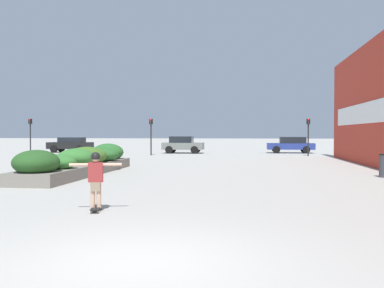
# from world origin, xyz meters

# --- Properties ---
(ground_plane) EXTENTS (300.00, 300.00, 0.00)m
(ground_plane) POSITION_xyz_m (0.00, 0.00, 0.00)
(ground_plane) COLOR #A3A099
(planter_box) EXTENTS (1.97, 9.88, 1.31)m
(planter_box) POSITION_xyz_m (-5.97, 12.69, 0.60)
(planter_box) COLOR slate
(planter_box) RESTS_ON ground_plane
(skateboard) EXTENTS (0.38, 0.82, 0.09)m
(skateboard) POSITION_xyz_m (-2.06, 3.81, 0.07)
(skateboard) COLOR black
(skateboard) RESTS_ON ground_plane
(skateboarder) EXTENTS (1.22, 0.37, 1.32)m
(skateboarder) POSITION_xyz_m (-2.06, 3.81, 0.89)
(skateboarder) COLOR tan
(skateboarder) RESTS_ON skateboard
(car_leftmost) EXTENTS (4.20, 1.88, 1.47)m
(car_leftmost) POSITION_xyz_m (-15.65, 33.90, 0.79)
(car_leftmost) COLOR black
(car_leftmost) RESTS_ON ground_plane
(car_center_left) EXTENTS (4.38, 1.84, 1.53)m
(car_center_left) POSITION_xyz_m (5.63, 35.25, 0.80)
(car_center_left) COLOR navy
(car_center_left) RESTS_ON ground_plane
(car_rightmost) EXTENTS (3.80, 2.06, 1.58)m
(car_rightmost) POSITION_xyz_m (-4.50, 33.64, 0.83)
(car_rightmost) COLOR slate
(car_rightmost) RESTS_ON ground_plane
(traffic_light_left) EXTENTS (0.28, 0.30, 3.09)m
(traffic_light_left) POSITION_xyz_m (-6.59, 29.47, 2.13)
(traffic_light_left) COLOR black
(traffic_light_left) RESTS_ON ground_plane
(traffic_light_right) EXTENTS (0.28, 0.30, 3.06)m
(traffic_light_right) POSITION_xyz_m (6.47, 29.91, 2.12)
(traffic_light_right) COLOR black
(traffic_light_right) RESTS_ON ground_plane
(traffic_light_far_left) EXTENTS (0.28, 0.30, 3.17)m
(traffic_light_far_left) POSITION_xyz_m (-17.80, 30.09, 2.18)
(traffic_light_far_left) COLOR black
(traffic_light_far_left) RESTS_ON ground_plane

